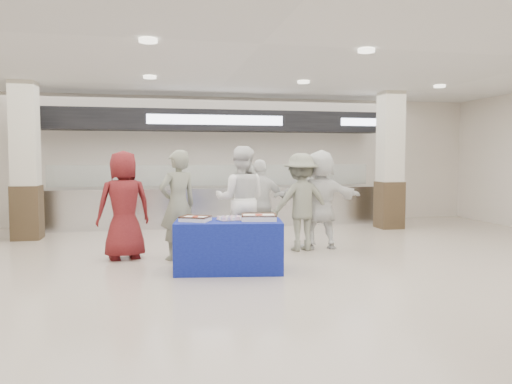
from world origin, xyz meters
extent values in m
plane|color=beige|center=(0.00, 0.00, 0.00)|extent=(14.00, 14.00, 0.00)
cube|color=silver|center=(0.00, 5.40, 0.45)|extent=(8.00, 0.80, 0.90)
cube|color=silver|center=(0.00, 5.40, 0.92)|extent=(8.00, 0.85, 0.04)
cube|color=white|center=(0.00, 5.10, 1.25)|extent=(7.60, 0.02, 0.50)
cube|color=black|center=(0.00, 5.40, 2.55)|extent=(8.40, 0.70, 0.50)
cube|color=silver|center=(0.00, 5.04, 2.55)|extent=(3.20, 0.03, 0.22)
cube|color=silver|center=(3.80, 5.04, 2.55)|extent=(1.40, 0.03, 0.18)
cube|color=#392A1A|center=(-4.00, 4.20, 0.55)|extent=(0.55, 0.55, 1.10)
cube|color=beige|center=(-4.00, 4.20, 2.15)|extent=(0.50, 0.50, 2.10)
cube|color=#392A1A|center=(4.00, 4.20, 0.55)|extent=(0.55, 0.55, 1.10)
cube|color=beige|center=(4.00, 4.20, 2.15)|extent=(0.50, 0.50, 2.10)
cube|color=navy|center=(-0.39, 0.52, 0.38)|extent=(1.65, 1.00, 0.75)
cube|color=white|center=(-0.87, 0.55, 0.78)|extent=(0.50, 0.46, 0.06)
cube|color=#492614|center=(-0.87, 0.55, 0.82)|extent=(0.50, 0.46, 0.02)
cylinder|color=red|center=(-0.87, 0.55, 0.82)|extent=(0.12, 0.12, 0.01)
cube|color=white|center=(0.05, 0.46, 0.79)|extent=(0.56, 0.47, 0.08)
cube|color=#492614|center=(0.05, 0.46, 0.84)|extent=(0.56, 0.47, 0.02)
cylinder|color=red|center=(0.05, 0.46, 0.83)|extent=(0.13, 0.13, 0.01)
cube|color=#A9AAAE|center=(-0.35, 0.55, 0.76)|extent=(0.42, 0.36, 0.01)
imported|color=maroon|center=(-1.94, 1.73, 0.89)|extent=(0.99, 0.78, 1.78)
imported|color=slate|center=(-1.07, 1.53, 0.90)|extent=(0.77, 0.66, 1.80)
imported|color=white|center=(0.03, 1.87, 0.93)|extent=(1.05, 0.90, 1.87)
imported|color=white|center=(0.47, 2.26, 0.82)|extent=(0.97, 0.42, 1.64)
imported|color=slate|center=(1.13, 1.89, 0.87)|extent=(1.19, 0.77, 1.75)
imported|color=white|center=(1.53, 2.02, 0.91)|extent=(1.68, 0.54, 1.81)
camera|label=1|loc=(-1.45, -6.67, 1.68)|focal=35.00mm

